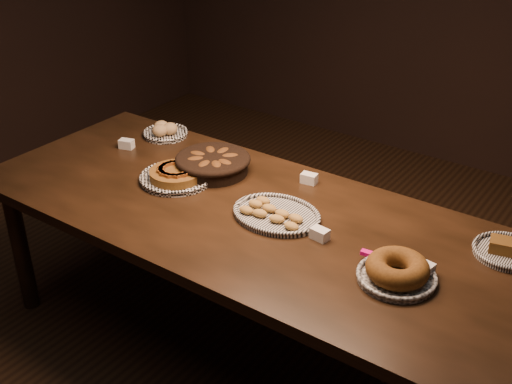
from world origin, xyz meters
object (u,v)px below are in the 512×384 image
Objects in this scene: madeleine_platter at (275,214)px; apple_tart_plate at (177,175)px; bundt_cake_plate at (397,271)px; buffet_table at (243,225)px.

apple_tart_plate is at bearing 176.72° from madeleine_platter.
buffet_table is at bearing 159.92° from bundt_cake_plate.
buffet_table is at bearing -172.28° from madeleine_platter.
madeleine_platter is at bearing 9.43° from buffet_table.
apple_tart_plate is at bearing 160.28° from bundt_cake_plate.
madeleine_platter is 1.22× the size of bundt_cake_plate.
buffet_table is 0.74m from bundt_cake_plate.
apple_tart_plate reaches higher than madeleine_platter.
apple_tart_plate is 0.90× the size of madeleine_platter.
bundt_cake_plate is at bearing -12.22° from madeleine_platter.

